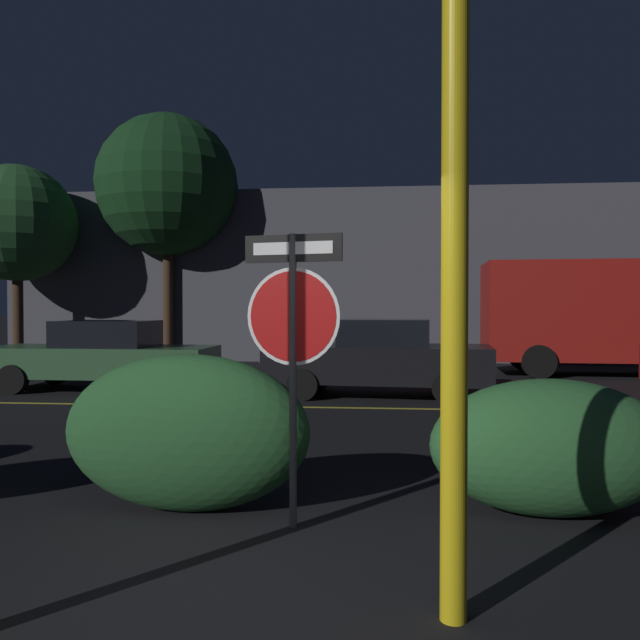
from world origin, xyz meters
TOP-DOWN VIEW (x-y plane):
  - ground_plane at (0.00, 0.00)m, footprint 260.00×260.00m
  - road_center_stripe at (0.00, 7.48)m, footprint 35.48×0.12m
  - stop_sign at (0.26, 1.51)m, footprint 0.80×0.20m
  - yellow_pole_right at (1.35, 0.11)m, footprint 0.15×0.15m
  - hedge_bush_2 at (-0.71, 1.82)m, footprint 2.15×0.82m
  - hedge_bush_3 at (2.38, 1.97)m, footprint 2.02×0.97m
  - passing_car_1 at (-4.91, 9.40)m, footprint 4.92×1.91m
  - passing_car_2 at (0.99, 9.00)m, footprint 4.59×2.22m
  - delivery_truck at (6.81, 13.35)m, footprint 6.10×2.67m
  - tree_0 at (-5.84, 16.35)m, footprint 4.56×4.56m
  - tree_1 at (-10.24, 15.13)m, footprint 3.62×3.62m
  - building_backdrop at (1.06, 18.66)m, footprint 25.10×4.16m

SIDE VIEW (x-z plane):
  - ground_plane at x=0.00m, z-range 0.00..0.00m
  - road_center_stripe at x=0.00m, z-range 0.00..0.01m
  - hedge_bush_3 at x=2.38m, z-range 0.00..1.16m
  - hedge_bush_2 at x=-0.71m, z-range 0.00..1.36m
  - passing_car_1 at x=-4.91m, z-range -0.01..1.48m
  - passing_car_2 at x=0.99m, z-range -0.01..1.52m
  - delivery_truck at x=6.81m, z-range 0.11..3.06m
  - stop_sign at x=0.26m, z-range 0.49..2.83m
  - yellow_pole_right at x=1.35m, z-range 0.00..3.48m
  - building_backdrop at x=1.06m, z-range 0.00..5.62m
  - tree_1 at x=-10.24m, z-range 1.27..7.47m
  - tree_0 at x=-5.84m, z-range 1.71..9.71m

